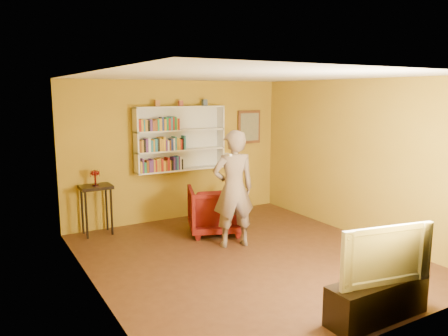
% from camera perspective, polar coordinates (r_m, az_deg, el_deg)
% --- Properties ---
extents(room_shell, '(5.30, 5.80, 2.88)m').
position_cam_1_polar(room_shell, '(6.47, 3.07, -3.15)').
color(room_shell, '#402414').
rests_on(room_shell, ground).
extents(bookshelf, '(1.80, 0.29, 1.23)m').
position_cam_1_polar(bookshelf, '(8.47, -5.89, 3.85)').
color(bookshelf, white).
rests_on(bookshelf, room_shell).
extents(books_row_lower, '(0.85, 0.19, 0.27)m').
position_cam_1_polar(books_row_lower, '(8.27, -8.21, 0.40)').
color(books_row_lower, gold).
rests_on(books_row_lower, bookshelf).
extents(books_row_middle, '(0.92, 0.19, 0.27)m').
position_cam_1_polar(books_row_middle, '(8.23, -8.12, 3.03)').
color(books_row_middle, brown).
rests_on(books_row_middle, bookshelf).
extents(books_row_upper, '(0.79, 0.19, 0.25)m').
position_cam_1_polar(books_row_upper, '(8.17, -8.50, 5.63)').
color(books_row_upper, '#A82319').
rests_on(books_row_upper, bookshelf).
extents(ornament_left, '(0.08, 0.08, 0.12)m').
position_cam_1_polar(ornament_left, '(8.19, -8.74, 8.34)').
color(ornament_left, '#9F5F2D').
rests_on(ornament_left, bookshelf).
extents(ornament_centre, '(0.08, 0.08, 0.11)m').
position_cam_1_polar(ornament_centre, '(8.38, -5.70, 8.40)').
color(ornament_centre, '#974232').
rests_on(ornament_centre, bookshelf).
extents(ornament_right, '(0.09, 0.09, 0.12)m').
position_cam_1_polar(ornament_right, '(8.61, -2.57, 8.53)').
color(ornament_right, '#42516E').
rests_on(ornament_right, bookshelf).
extents(framed_painting, '(0.55, 0.05, 0.70)m').
position_cam_1_polar(framed_painting, '(9.30, 3.30, 5.37)').
color(framed_painting, brown).
rests_on(framed_painting, room_shell).
extents(console_table, '(0.54, 0.41, 0.88)m').
position_cam_1_polar(console_table, '(7.92, -16.38, -3.27)').
color(console_table, black).
rests_on(console_table, ground).
extents(ruby_lustre, '(0.16, 0.17, 0.27)m').
position_cam_1_polar(ruby_lustre, '(7.85, -16.50, -0.81)').
color(ruby_lustre, maroon).
rests_on(ruby_lustre, console_table).
extents(armchair, '(1.17, 1.18, 0.84)m').
position_cam_1_polar(armchair, '(7.76, -1.21, -5.48)').
color(armchair, '#4A0506').
rests_on(armchair, ground).
extents(person, '(0.77, 0.59, 1.89)m').
position_cam_1_polar(person, '(6.99, 1.23, -2.75)').
color(person, '#725F53').
rests_on(person, ground).
extents(game_remote, '(0.04, 0.15, 0.04)m').
position_cam_1_polar(game_remote, '(6.45, 0.55, 1.76)').
color(game_remote, white).
rests_on(game_remote, person).
extents(tv_cabinet, '(1.25, 0.38, 0.45)m').
position_cam_1_polar(tv_cabinet, '(5.28, 19.37, -15.90)').
color(tv_cabinet, black).
rests_on(tv_cabinet, ground).
extents(television, '(1.13, 0.36, 0.65)m').
position_cam_1_polar(television, '(5.07, 19.73, -10.31)').
color(television, black).
rests_on(television, tv_cabinet).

